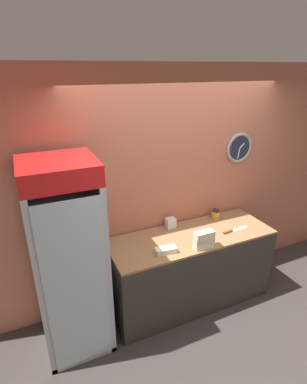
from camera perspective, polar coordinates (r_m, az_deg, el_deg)
The scene contains 11 objects.
ground_plane at distance 3.48m, azimuth 15.01°, elevation -27.95°, with size 14.00×14.00×0.00m, color #383330.
wall_back at distance 3.53m, azimuth 4.50°, elevation 1.10°, with size 5.20×0.10×2.70m.
prep_counter at distance 3.68m, azimuth 6.93°, elevation -14.20°, with size 1.89×0.67×0.90m.
beverage_cooler at distance 2.98m, azimuth -16.16°, elevation -10.57°, with size 0.63×0.70×1.96m.
sandwich_stack_bottom at distance 3.21m, azimuth 9.50°, elevation -9.95°, with size 0.22×0.10×0.06m.
sandwich_stack_middle at distance 3.18m, azimuth 9.57°, elevation -8.98°, with size 0.22×0.10×0.06m.
sandwich_stack_top at distance 3.15m, azimuth 9.65°, elevation -7.98°, with size 0.21×0.09×0.06m.
sandwich_flat_left at distance 3.10m, azimuth 2.38°, elevation -11.02°, with size 0.23×0.12×0.06m.
chefs_knife at distance 3.59m, azimuth 14.72°, elevation -7.16°, with size 0.35×0.07×0.02m.
condiment_jar at distance 3.82m, azimuth 11.72°, elevation -4.14°, with size 0.11×0.11×0.11m.
napkin_dispenser at distance 3.53m, azimuth 3.26°, elevation -5.91°, with size 0.11×0.09×0.12m.
Camera 1 is at (-1.59, -1.59, 2.65)m, focal length 28.00 mm.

